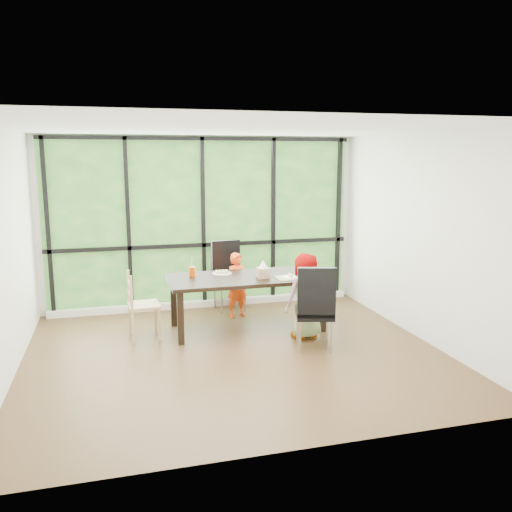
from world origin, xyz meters
name	(u,v)px	position (x,y,z in m)	size (l,w,h in m)	color
ground	(235,353)	(0.00, 0.00, 0.00)	(5.00, 5.00, 0.00)	black
back_wall	(203,222)	(0.00, 2.25, 1.35)	(5.00, 5.00, 0.00)	silver
foliage_backdrop	(203,223)	(0.00, 2.23, 1.35)	(4.80, 0.02, 2.65)	#1E4D1E
window_mullions	(203,223)	(0.00, 2.19, 1.35)	(4.80, 0.06, 2.65)	black
window_sill	(205,303)	(0.00, 2.15, 0.05)	(4.80, 0.12, 0.10)	silver
dining_table	(247,303)	(0.38, 0.90, 0.38)	(2.16, 1.00, 0.75)	black
chair_window_leather	(229,276)	(0.34, 1.86, 0.54)	(0.46, 0.46, 1.08)	black
chair_interior_leather	(315,307)	(1.00, -0.08, 0.54)	(0.46, 0.46, 1.08)	black
chair_end_beech	(144,305)	(-1.03, 0.87, 0.45)	(0.42, 0.40, 0.90)	tan
child_toddler	(237,285)	(0.38, 1.49, 0.49)	(0.36, 0.23, 0.97)	#EC4712
child_older	(304,296)	(1.02, 0.34, 0.57)	(0.56, 0.36, 1.14)	gray
placemat	(292,277)	(0.95, 0.66, 0.75)	(0.42, 0.31, 0.01)	tan
plate_far	(222,273)	(0.07, 1.13, 0.76)	(0.28, 0.28, 0.02)	white
plate_near	(291,277)	(0.94, 0.67, 0.76)	(0.23, 0.23, 0.01)	white
orange_cup	(192,272)	(-0.35, 1.10, 0.82)	(0.08, 0.08, 0.13)	#D84500
green_cup	(317,273)	(1.29, 0.60, 0.82)	(0.08, 0.08, 0.13)	#61DB41
tissue_box	(263,273)	(0.57, 0.76, 0.82)	(0.16, 0.16, 0.14)	tan
crepe_rolls_far	(222,272)	(0.07, 1.13, 0.79)	(0.20, 0.12, 0.04)	tan
crepe_rolls_near	(291,275)	(0.94, 0.67, 0.78)	(0.05, 0.12, 0.04)	tan
straw_white	(192,264)	(-0.35, 1.10, 0.92)	(0.01, 0.01, 0.20)	white
straw_pink	(317,265)	(1.29, 0.60, 0.92)	(0.01, 0.01, 0.20)	pink
tissue	(263,264)	(0.57, 0.76, 0.94)	(0.12, 0.12, 0.11)	white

